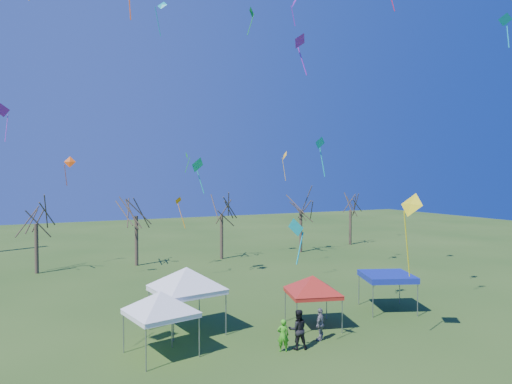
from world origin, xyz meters
TOP-DOWN VIEW (x-y plane):
  - ground at (0.00, 0.00)m, footprint 140.00×140.00m
  - tree_1 at (-10.77, 24.65)m, footprint 3.42×3.42m
  - tree_2 at (-2.37, 24.38)m, footprint 3.71×3.71m
  - tree_3 at (6.03, 24.04)m, footprint 3.59×3.59m
  - tree_4 at (15.36, 24.00)m, footprint 3.58×3.58m
  - tree_5 at (23.72, 26.07)m, footprint 3.39×3.39m
  - tent_white_west at (-5.76, 2.31)m, footprint 3.86×3.86m
  - tent_white_mid at (-3.75, 4.71)m, footprint 4.56×4.56m
  - tent_red at (2.75, 2.48)m, footprint 3.62×3.62m
  - tent_blue at (8.64, 3.09)m, footprint 3.78×3.78m
  - person_grey at (2.00, 0.62)m, footprint 1.03×0.87m
  - person_dark at (0.35, 0.11)m, footprint 1.11×0.97m
  - person_green at (-0.44, 0.17)m, footprint 0.66×0.54m
  - kite_13 at (-8.42, 19.26)m, footprint 0.93×0.67m
  - kite_22 at (0.83, 21.54)m, footprint 1.15×1.11m
  - kite_1 at (-0.16, -0.55)m, footprint 0.66×1.01m
  - kite_12 at (12.76, 23.10)m, footprint 0.65×1.08m
  - kite_11 at (0.98, 16.73)m, footprint 1.56×1.33m
  - kite_5 at (5.50, -1.95)m, footprint 0.82×1.35m
  - kite_3 at (7.56, 20.16)m, footprint 1.01×0.99m
  - kite_2 at (-13.18, 25.06)m, footprint 1.53×1.24m
  - kite_18 at (6.69, 11.17)m, footprint 0.55×0.87m
  - kite_9 at (12.35, -1.85)m, footprint 0.92×0.84m
  - kite_27 at (1.71, 2.25)m, footprint 1.07×0.92m
  - kite_19 at (1.69, 21.63)m, footprint 0.51×0.73m
  - kite_26 at (-0.86, 20.37)m, footprint 1.18×1.19m
  - kite_17 at (5.62, 6.07)m, footprint 0.91×0.58m

SIDE VIEW (x-z plane):
  - ground at x=0.00m, z-range 0.00..0.00m
  - person_green at x=-0.44m, z-range 0.00..1.55m
  - person_grey at x=2.00m, z-range 0.00..1.65m
  - person_dark at x=0.35m, z-range 0.00..1.92m
  - tent_blue at x=8.64m, z-range 0.96..3.25m
  - tent_red at x=2.75m, z-range 1.02..4.34m
  - tent_white_west at x=-5.76m, z-range 1.06..4.53m
  - tent_white_mid at x=-3.75m, z-range 1.24..5.30m
  - tree_5 at x=23.72m, z-range 2.00..9.46m
  - tree_1 at x=-10.77m, z-range 2.02..9.56m
  - kite_1 at x=-0.16m, z-range 4.90..7.03m
  - tree_4 at x=15.36m, z-range 2.12..10.00m
  - kite_22 at x=0.83m, z-range 4.56..7.56m
  - tree_3 at x=6.03m, z-range 2.12..10.03m
  - tree_2 at x=-2.37m, z-range 2.20..10.38m
  - kite_5 at x=5.50m, z-range 4.80..9.00m
  - kite_11 at x=0.98m, z-range 7.75..10.75m
  - kite_13 at x=-8.42m, z-range 8.24..10.54m
  - kite_19 at x=1.69m, z-range 9.20..11.13m
  - kite_17 at x=5.62m, z-range 9.12..11.72m
  - kite_12 at x=12.76m, z-range 8.88..12.07m
  - kite_2 at x=-13.18m, z-range 12.21..15.47m
  - kite_27 at x=1.71m, z-range 14.33..16.52m
  - kite_9 at x=12.35m, z-range 15.92..17.83m
  - kite_18 at x=6.69m, z-range 20.19..22.28m
  - kite_26 at x=-0.86m, z-range 21.40..24.31m
  - kite_3 at x=7.56m, z-range 22.17..24.94m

